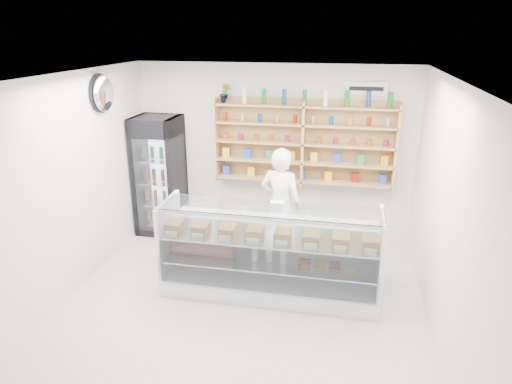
# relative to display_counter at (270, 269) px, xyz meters

# --- Properties ---
(room) EXTENTS (5.00, 5.00, 5.00)m
(room) POSITION_rel_display_counter_xyz_m (-0.29, -0.56, 1.06)
(room) COLOR #B3B4B8
(room) RESTS_ON ground
(display_counter) EXTENTS (2.78, 0.83, 1.21)m
(display_counter) POSITION_rel_display_counter_xyz_m (0.00, 0.00, 0.00)
(display_counter) COLOR white
(display_counter) RESTS_ON floor
(shop_worker) EXTENTS (0.70, 0.54, 1.72)m
(shop_worker) POSITION_rel_display_counter_xyz_m (-0.01, 0.97, 0.52)
(shop_worker) COLOR white
(shop_worker) RESTS_ON floor
(drinks_cooler) EXTENTS (0.73, 0.71, 1.97)m
(drinks_cooler) POSITION_rel_display_counter_xyz_m (-2.14, 1.57, 0.65)
(drinks_cooler) COLOR black
(drinks_cooler) RESTS_ON floor
(wall_shelving) EXTENTS (2.84, 0.28, 1.33)m
(wall_shelving) POSITION_rel_display_counter_xyz_m (0.21, 1.78, 1.26)
(wall_shelving) COLOR #A3754D
(wall_shelving) RESTS_ON back_wall
(potted_plant) EXTENTS (0.17, 0.14, 0.30)m
(potted_plant) POSITION_rel_display_counter_xyz_m (-1.04, 1.78, 2.01)
(potted_plant) COLOR #1E6626
(potted_plant) RESTS_ON wall_shelving
(security_mirror) EXTENTS (0.15, 0.50, 0.50)m
(security_mirror) POSITION_rel_display_counter_xyz_m (-2.46, 0.64, 2.11)
(security_mirror) COLOR silver
(security_mirror) RESTS_ON left_wall
(wall_sign) EXTENTS (0.62, 0.03, 0.20)m
(wall_sign) POSITION_rel_display_counter_xyz_m (1.11, 1.91, 2.11)
(wall_sign) COLOR white
(wall_sign) RESTS_ON back_wall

